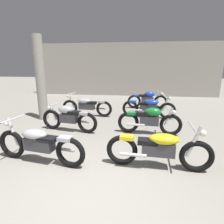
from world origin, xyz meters
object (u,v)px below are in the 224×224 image
Objects in this scene: motorcycle_left_row_1 at (69,117)px; motorcycle_right_row_2 at (149,107)px; support_pillar at (40,79)px; motorcycle_left_row_0 at (39,143)px; motorcycle_right_row_1 at (150,120)px; motorcycle_right_row_3 at (148,99)px; motorcycle_left_row_2 at (86,105)px; motorcycle_right_row_0 at (159,148)px.

motorcycle_left_row_1 is 3.32m from motorcycle_right_row_2.
motorcycle_right_row_2 is at bearing 10.34° from support_pillar.
motorcycle_left_row_0 is 4.77m from motorcycle_right_row_2.
motorcycle_right_row_3 is (0.12, 3.63, 0.00)m from motorcycle_right_row_1.
support_pillar reaches higher than motorcycle_left_row_0.
motorcycle_left_row_0 is 0.99× the size of motorcycle_left_row_2.
motorcycle_right_row_2 reaches higher than motorcycle_right_row_1.
motorcycle_right_row_2 is (2.58, 4.01, 0.00)m from motorcycle_left_row_0.
motorcycle_left_row_0 is 0.99× the size of motorcycle_right_row_0.
motorcycle_right_row_1 is (4.10, -1.14, -1.14)m from support_pillar.
motorcycle_right_row_1 is 0.91× the size of motorcycle_right_row_2.
support_pillar reaches higher than motorcycle_right_row_1.
motorcycle_left_row_0 is 3.91m from motorcycle_left_row_2.
motorcycle_right_row_3 is at bearing 89.50° from motorcycle_right_row_0.
motorcycle_left_row_1 is at bearing 92.41° from motorcycle_left_row_0.
motorcycle_right_row_0 reaches higher than motorcycle_right_row_1.
motorcycle_left_row_0 reaches higher than motorcycle_left_row_1.
motorcycle_right_row_1 is (2.50, 2.10, 0.01)m from motorcycle_left_row_0.
motorcycle_right_row_0 is 1.10× the size of motorcycle_right_row_3.
motorcycle_left_row_2 is (1.59, 0.67, -1.15)m from support_pillar.
support_pillar reaches higher than motorcycle_right_row_3.
motorcycle_right_row_0 is (2.57, 0.10, 0.00)m from motorcycle_left_row_0.
motorcycle_right_row_1 is 3.63m from motorcycle_right_row_3.
motorcycle_left_row_1 is at bearing -38.79° from support_pillar.
motorcycle_left_row_2 is at bearing -177.94° from motorcycle_right_row_2.
motorcycle_right_row_2 is at bearing 36.55° from motorcycle_left_row_1.
motorcycle_right_row_0 is at bearing -36.01° from motorcycle_left_row_1.
support_pillar is at bearing -169.66° from motorcycle_right_row_2.
motorcycle_right_row_3 is at bearing 88.83° from motorcycle_right_row_2.
motorcycle_right_row_3 is at bearing 53.87° from motorcycle_left_row_1.
support_pillar reaches higher than motorcycle_right_row_2.
motorcycle_left_row_2 is at bearing 124.08° from motorcycle_right_row_0.
motorcycle_right_row_2 reaches higher than motorcycle_right_row_3.
motorcycle_left_row_1 is 4.59m from motorcycle_right_row_3.
motorcycle_left_row_2 and motorcycle_right_row_2 have the same top height.
support_pillar is 1.47× the size of motorcycle_left_row_2.
motorcycle_left_row_0 is 6.30m from motorcycle_right_row_3.
motorcycle_left_row_2 is 1.00× the size of motorcycle_right_row_0.
motorcycle_right_row_0 is at bearing -55.92° from motorcycle_left_row_2.
motorcycle_left_row_2 is 1.00× the size of motorcycle_right_row_2.
motorcycle_right_row_1 is at bearing 1.62° from motorcycle_left_row_1.
motorcycle_right_row_0 reaches higher than motorcycle_right_row_3.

